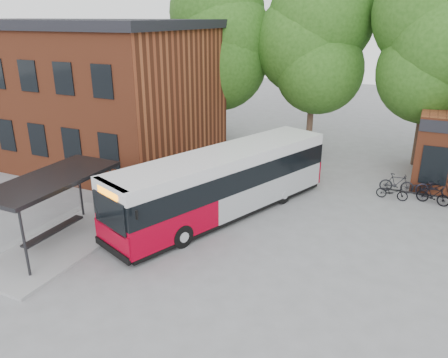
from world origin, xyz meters
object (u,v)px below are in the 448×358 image
at_px(bicycle_0, 392,192).
at_px(bicycle_4, 435,187).
at_px(bicycle_2, 427,187).
at_px(city_bus, 225,184).
at_px(bicycle_3, 433,195).
at_px(bus_shelter, 56,211).
at_px(bicycle_1, 397,183).

xyz_separation_m(bicycle_0, bicycle_4, (1.95, 1.37, 0.10)).
bearing_deg(bicycle_2, city_bus, 107.37).
height_order(bicycle_0, bicycle_3, bicycle_3).
height_order(bus_shelter, bicycle_2, bus_shelter).
height_order(bus_shelter, bicycle_4, bus_shelter).
height_order(bicycle_2, bicycle_4, bicycle_4).
height_order(bicycle_0, bicycle_2, bicycle_2).
bearing_deg(bicycle_1, bus_shelter, 129.11).
bearing_deg(bus_shelter, bicycle_2, 41.86).
height_order(bicycle_1, bicycle_3, bicycle_1).
bearing_deg(bicycle_0, bus_shelter, 135.19).
bearing_deg(bicycle_2, bicycle_4, -112.20).
xyz_separation_m(bicycle_3, bicycle_4, (0.08, 1.17, 0.03)).
xyz_separation_m(city_bus, bicycle_4, (8.86, 6.51, -1.00)).
distance_m(city_bus, bicycle_0, 8.68).
relative_size(bus_shelter, bicycle_4, 3.66).
bearing_deg(bicycle_3, bicycle_4, 10.28).
relative_size(bus_shelter, bicycle_3, 4.42).
relative_size(city_bus, bicycle_4, 6.20).
bearing_deg(bicycle_3, bus_shelter, 142.51).
relative_size(bus_shelter, bicycle_0, 4.57).
xyz_separation_m(city_bus, bicycle_2, (8.48, 6.53, -1.08)).
bearing_deg(bicycle_1, city_bus, 126.20).
bearing_deg(bus_shelter, bicycle_1, 44.41).
distance_m(bus_shelter, bicycle_2, 17.92).
xyz_separation_m(bicycle_0, bicycle_1, (0.12, 1.07, 0.11)).
bearing_deg(bicycle_4, bicycle_3, 161.31).
height_order(bus_shelter, bicycle_3, bus_shelter).
height_order(city_bus, bicycle_1, city_bus).
distance_m(city_bus, bicycle_2, 10.75).
xyz_separation_m(bicycle_2, bicycle_3, (0.30, -1.18, 0.05)).
height_order(bicycle_3, bicycle_4, bicycle_4).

